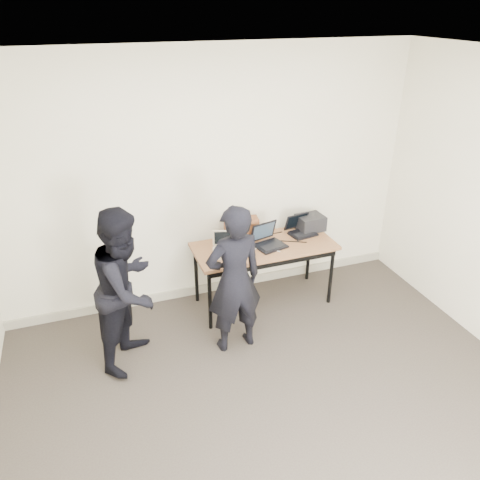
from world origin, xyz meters
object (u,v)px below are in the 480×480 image
equipment_box (310,223)px  person_observer (127,288)px  desk (264,250)px  leather_satchel (241,228)px  laptop_beige (226,249)px  person_typist (234,280)px  laptop_right (301,229)px  laptop_center (268,241)px

equipment_box → person_observer: bearing=-163.8°
desk → leather_satchel: 0.35m
laptop_beige → desk: bearing=21.0°
person_typist → laptop_right: bearing=-149.5°
laptop_beige → laptop_right: bearing=27.7°
person_typist → person_observer: 0.96m
person_typist → person_observer: (-0.94, 0.16, 0.02)m
laptop_right → equipment_box: (0.15, 0.06, 0.04)m
laptop_right → desk: bearing=-173.6°
leather_satchel → person_typist: (-0.36, -0.82, -0.10)m
desk → equipment_box: equipment_box is taller
leather_satchel → equipment_box: bearing=7.5°
laptop_center → equipment_box: size_ratio=1.26×
laptop_beige → laptop_right: 0.94m
equipment_box → person_typist: (-1.17, -0.78, -0.06)m
leather_satchel → laptop_center: bearing=-37.6°
laptop_beige → laptop_center: (0.47, 0.02, 0.01)m
laptop_beige → person_observer: 1.12m
leather_satchel → laptop_beige: bearing=-125.9°
person_observer → laptop_center: bearing=-41.7°
laptop_center → person_observer: bearing=-178.5°
desk → laptop_center: bearing=-12.8°
desk → equipment_box: 0.67m
laptop_center → leather_satchel: (-0.21, 0.24, 0.07)m
laptop_center → laptop_right: laptop_center is taller
person_typist → laptop_beige: bearing=-104.8°
desk → person_observer: person_observer is taller
laptop_beige → person_observer: size_ratio=0.22×
equipment_box → laptop_right: bearing=-159.1°
laptop_center → person_typist: (-0.57, -0.58, -0.03)m
desk → laptop_beige: bearing=-177.2°
desk → person_typist: (-0.54, -0.59, 0.08)m
laptop_beige → laptop_right: size_ratio=1.05×
laptop_beige → person_typist: (-0.10, -0.56, -0.02)m
desk → laptop_center: size_ratio=4.11×
desk → person_typist: bearing=-132.9°
laptop_beige → laptop_center: 0.47m
laptop_center → leather_satchel: size_ratio=0.95×
desk → leather_satchel: (-0.18, 0.23, 0.19)m
person_typist → equipment_box: bearing=-151.1°
person_observer → laptop_beige: bearing=-36.1°
person_observer → leather_satchel: bearing=-30.5°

